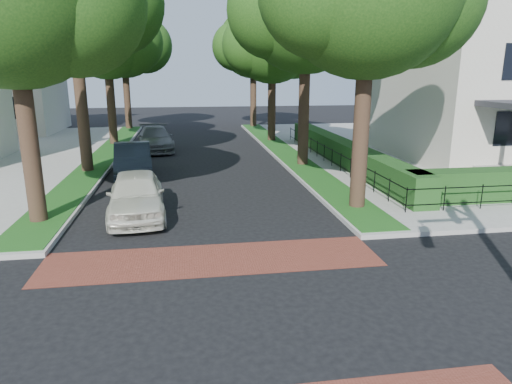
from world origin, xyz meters
TOP-DOWN VIEW (x-y plane):
  - ground at (0.00, 0.00)m, footprint 120.00×120.00m
  - sidewalk_ne at (19.50, 19.00)m, footprint 30.00×30.00m
  - crosswalk_far at (0.00, 3.20)m, footprint 9.00×2.20m
  - grass_strip_ne at (5.40, 19.10)m, footprint 1.60×29.80m
  - grass_strip_nw at (-5.40, 19.10)m, footprint 1.60×29.80m
  - tree_right_mid at (5.61, 15.25)m, footprint 8.25×7.09m
  - tree_right_far at (5.60, 24.22)m, footprint 7.25×6.23m
  - tree_right_back at (5.60, 33.23)m, footprint 7.50×6.45m
  - tree_left_far at (-5.40, 24.22)m, footprint 7.00×6.02m
  - tree_left_back at (-5.40, 33.24)m, footprint 7.75×6.66m
  - hedge_main_road at (7.70, 15.00)m, footprint 1.00×18.00m
  - fence_main_road at (6.90, 15.00)m, footprint 0.06×18.00m
  - house_victorian at (17.51, 15.92)m, footprint 13.00×13.05m
  - parked_car_front at (-2.36, 7.39)m, footprint 2.25×4.80m
  - parked_car_middle at (-3.19, 14.10)m, footprint 2.20×4.96m
  - parked_car_rear at (-2.56, 21.53)m, footprint 2.71×5.40m

SIDE VIEW (x-z plane):
  - ground at x=0.00m, z-range 0.00..0.00m
  - crosswalk_far at x=0.00m, z-range 0.00..0.01m
  - sidewalk_ne at x=19.50m, z-range 0.00..0.15m
  - grass_strip_ne at x=5.40m, z-range 0.15..0.17m
  - grass_strip_nw at x=-5.40m, z-range 0.15..0.17m
  - fence_main_road at x=6.90m, z-range 0.15..1.05m
  - hedge_main_road at x=7.70m, z-range 0.15..1.35m
  - parked_car_rear at x=-2.56m, z-range 0.00..1.51m
  - parked_car_middle at x=-3.19m, z-range 0.00..1.58m
  - parked_car_front at x=-2.36m, z-range 0.00..1.59m
  - house_victorian at x=17.51m, z-range -0.22..12.26m
  - tree_right_far at x=5.60m, z-range 2.04..11.78m
  - tree_left_far at x=-5.40m, z-range 2.19..12.05m
  - tree_right_back at x=5.60m, z-range 2.17..12.37m
  - tree_left_back at x=-5.40m, z-range 2.19..12.63m
  - tree_right_mid at x=5.61m, z-range 2.38..13.60m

